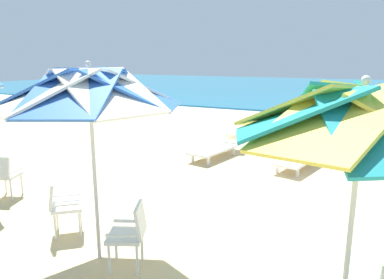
{
  "coord_description": "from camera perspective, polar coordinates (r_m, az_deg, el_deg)",
  "views": [
    {
      "loc": [
        0.72,
        -6.29,
        2.64
      ],
      "look_at": [
        -2.67,
        0.27,
        1.0
      ],
      "focal_mm": 33.48,
      "sensor_mm": 36.0,
      "label": 1
    }
  ],
  "objects": [
    {
      "name": "beach_umbrella_0",
      "position": [
        3.32,
        25.49,
        3.36
      ],
      "size": [
        2.28,
        2.28,
        2.52
      ],
      "color": "silver",
      "rests_on": "ground"
    },
    {
      "name": "sea",
      "position": [
        36.34,
        26.35,
        7.14
      ],
      "size": [
        80.0,
        36.0,
        0.1
      ],
      "primitive_type": "cube",
      "color": "teal",
      "rests_on": "ground"
    },
    {
      "name": "ground_plane",
      "position": [
        6.86,
        19.49,
        -10.88
      ],
      "size": [
        80.0,
        80.0,
        0.0
      ],
      "primitive_type": "plane",
      "color": "#D3B784"
    },
    {
      "name": "surf_foam",
      "position": [
        18.14,
        24.79,
        3.01
      ],
      "size": [
        80.0,
        0.7,
        0.01
      ],
      "primitive_type": "cube",
      "color": "white",
      "rests_on": "ground"
    },
    {
      "name": "plastic_chair_3",
      "position": [
        4.78,
        -9.75,
        -14.3
      ],
      "size": [
        0.61,
        0.59,
        0.87
      ],
      "color": "white",
      "rests_on": "ground"
    },
    {
      "name": "sun_lounger_1",
      "position": [
        9.44,
        17.11,
        -2.52
      ],
      "size": [
        1.05,
        2.23,
        0.62
      ],
      "color": "white",
      "rests_on": "ground"
    },
    {
      "name": "sun_lounger_2",
      "position": [
        10.02,
        4.17,
        -1.13
      ],
      "size": [
        0.97,
        2.22,
        0.62
      ],
      "color": "white",
      "rests_on": "ground"
    },
    {
      "name": "plastic_chair_4",
      "position": [
        5.9,
        -19.98,
        -9.56
      ],
      "size": [
        0.63,
        0.63,
        0.87
      ],
      "color": "white",
      "rests_on": "ground"
    },
    {
      "name": "beach_umbrella_1",
      "position": [
        4.62,
        -16.02,
        7.56
      ],
      "size": [
        2.34,
        2.34,
        2.64
      ],
      "color": "silver",
      "rests_on": "ground"
    },
    {
      "name": "plastic_chair_5",
      "position": [
        7.83,
        -27.71,
        -4.85
      ],
      "size": [
        0.57,
        0.59,
        0.87
      ],
      "color": "white",
      "rests_on": "ground"
    }
  ]
}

